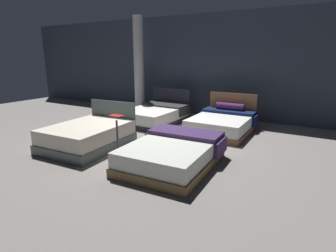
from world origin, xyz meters
TOP-DOWN VIEW (x-y plane):
  - ground_plane at (0.00, 0.00)m, footprint 18.00×18.00m
  - showroom_back_wall at (0.00, 3.19)m, footprint 18.00×0.06m
  - bed_0 at (-1.13, -1.50)m, footprint 1.59×2.02m
  - bed_1 at (1.12, -1.45)m, footprint 1.68×2.13m
  - bed_2 at (-1.10, 1.33)m, footprint 1.63×2.17m
  - bed_3 at (1.15, 1.36)m, footprint 1.65×2.01m
  - price_sign at (0.00, -1.77)m, footprint 0.28×0.24m
  - support_pillar at (-2.56, 2.48)m, footprint 0.38×0.38m

SIDE VIEW (x-z plane):
  - ground_plane at x=0.00m, z-range -0.02..0.00m
  - bed_1 at x=1.12m, z-range -0.03..0.52m
  - bed_2 at x=-1.10m, z-range -0.24..0.75m
  - bed_3 at x=1.15m, z-range -0.24..0.76m
  - bed_0 at x=-1.13m, z-range -0.21..0.76m
  - price_sign at x=0.00m, z-range -0.11..0.83m
  - showroom_back_wall at x=0.00m, z-range 0.00..3.50m
  - support_pillar at x=-2.56m, z-range 0.00..3.50m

